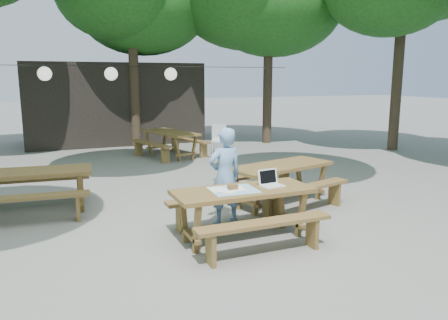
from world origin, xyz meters
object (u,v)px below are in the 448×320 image
object	(u,v)px
main_picnic_table	(243,214)
picnic_table_nw	(32,191)
woman	(225,176)
plastic_chair	(219,146)

from	to	relation	value
main_picnic_table	picnic_table_nw	xyz separation A→B (m)	(-2.81, 2.55, 0.00)
main_picnic_table	woman	xyz separation A→B (m)	(0.05, 0.78, 0.39)
picnic_table_nw	plastic_chair	world-z (taller)	plastic_chair
main_picnic_table	picnic_table_nw	distance (m)	3.79
picnic_table_nw	woman	world-z (taller)	woman
picnic_table_nw	woman	size ratio (longest dim) A/B	1.33
main_picnic_table	woman	bearing A→B (deg)	86.34
picnic_table_nw	woman	xyz separation A→B (m)	(2.86, -1.77, 0.39)
picnic_table_nw	plastic_chair	bearing A→B (deg)	44.40
main_picnic_table	woman	distance (m)	0.87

